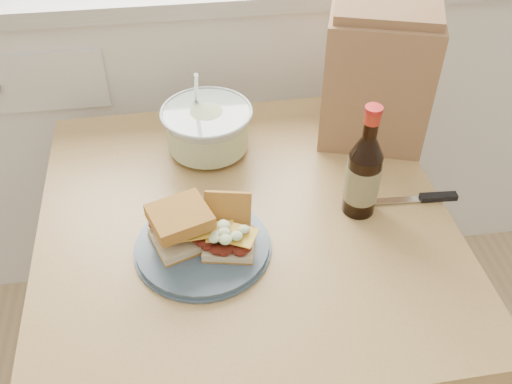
{
  "coord_description": "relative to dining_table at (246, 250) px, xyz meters",
  "views": [
    {
      "loc": [
        -0.02,
        0.08,
        1.5
      ],
      "look_at": [
        0.09,
        0.89,
        0.77
      ],
      "focal_mm": 40.0,
      "sensor_mm": 36.0,
      "label": 1
    }
  ],
  "objects": [
    {
      "name": "beer_bottle",
      "position": [
        0.23,
        -0.01,
        0.2
      ],
      "size": [
        0.07,
        0.07,
        0.25
      ],
      "rotation": [
        0.0,
        0.0,
        0.34
      ],
      "color": "black",
      "rests_on": "dining_table"
    },
    {
      "name": "paper_bag",
      "position": [
        0.32,
        0.23,
        0.25
      ],
      "size": [
        0.27,
        0.21,
        0.3
      ],
      "primitive_type": "cube",
      "rotation": [
        0.0,
        0.0,
        -0.3
      ],
      "color": "olive",
      "rests_on": "dining_table"
    },
    {
      "name": "sandwich_right",
      "position": [
        -0.04,
        -0.08,
        0.14
      ],
      "size": [
        0.11,
        0.15,
        0.08
      ],
      "rotation": [
        0.0,
        0.0,
        -0.2
      ],
      "color": "beige",
      "rests_on": "plate"
    },
    {
      "name": "coleslaw_bowl",
      "position": [
        -0.06,
        0.24,
        0.15
      ],
      "size": [
        0.21,
        0.21,
        0.21
      ],
      "color": "#B0BEBC",
      "rests_on": "dining_table"
    },
    {
      "name": "sandwich_left",
      "position": [
        -0.13,
        -0.07,
        0.16
      ],
      "size": [
        0.13,
        0.13,
        0.08
      ],
      "rotation": [
        0.0,
        0.0,
        0.34
      ],
      "color": "beige",
      "rests_on": "plate"
    },
    {
      "name": "knife",
      "position": [
        0.38,
        -0.0,
        0.11
      ],
      "size": [
        0.2,
        0.03,
        0.01
      ],
      "rotation": [
        0.0,
        0.0,
        -0.06
      ],
      "color": "silver",
      "rests_on": "dining_table"
    },
    {
      "name": "dining_table",
      "position": [
        0.0,
        0.0,
        0.0
      ],
      "size": [
        0.85,
        0.85,
        0.69
      ],
      "rotation": [
        0.0,
        0.0,
        0.02
      ],
      "color": "tan",
      "rests_on": "ground"
    },
    {
      "name": "cabinet_run",
      "position": [
        -0.07,
        0.79,
        -0.12
      ],
      "size": [
        2.5,
        0.64,
        0.94
      ],
      "color": "white",
      "rests_on": "ground"
    },
    {
      "name": "plate",
      "position": [
        -0.09,
        -0.08,
        0.11
      ],
      "size": [
        0.25,
        0.25,
        0.02
      ],
      "primitive_type": "cylinder",
      "color": "#3E5164",
      "rests_on": "dining_table"
    }
  ]
}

